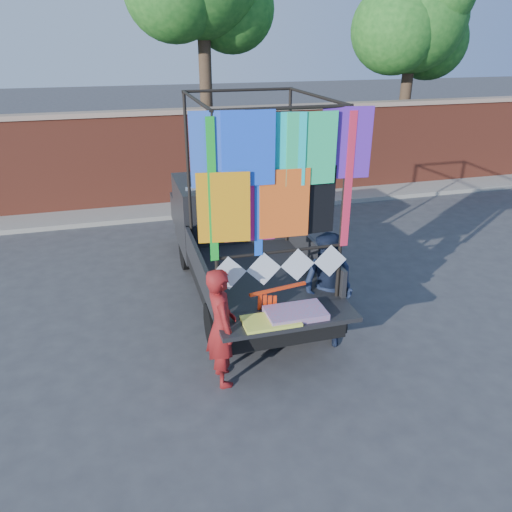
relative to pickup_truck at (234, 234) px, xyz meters
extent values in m
plane|color=#38383A|center=(-0.32, -2.02, -0.91)|extent=(90.00, 90.00, 0.00)
cube|color=brown|center=(-0.32, 4.98, 0.34)|extent=(30.00, 0.35, 2.50)
cube|color=gray|center=(-0.32, 4.98, 1.64)|extent=(30.00, 0.45, 0.12)
cube|color=gray|center=(-0.32, 4.28, -0.85)|extent=(30.00, 1.20, 0.12)
cylinder|color=#38281C|center=(0.68, 6.18, 1.82)|extent=(0.36, 0.36, 5.46)
sphere|color=#185619|center=(1.58, 6.58, 4.16)|extent=(2.40, 2.40, 2.40)
cylinder|color=#38281C|center=(7.18, 6.18, 1.36)|extent=(0.36, 0.36, 4.55)
sphere|color=#185619|center=(7.18, 6.18, 3.96)|extent=(3.20, 3.20, 3.20)
sphere|color=#185619|center=(8.08, 6.58, 3.31)|extent=(2.40, 2.40, 2.40)
sphere|color=#185619|center=(6.38, 5.88, 3.64)|extent=(2.60, 2.60, 2.60)
cylinder|color=black|center=(-0.84, 0.65, -0.56)|extent=(0.24, 0.71, 0.71)
cylinder|color=black|center=(-0.84, -2.26, -0.56)|extent=(0.24, 0.71, 0.71)
cylinder|color=black|center=(0.84, 0.65, -0.56)|extent=(0.24, 0.71, 0.71)
cylinder|color=black|center=(0.84, -2.26, -0.56)|extent=(0.24, 0.71, 0.71)
cube|color=black|center=(0.00, -0.86, -0.37)|extent=(1.83, 4.52, 0.32)
cube|color=black|center=(0.00, -1.67, -0.07)|extent=(1.94, 2.48, 0.11)
cube|color=black|center=(-0.95, -1.67, 0.16)|extent=(0.06, 2.48, 0.48)
cube|color=black|center=(0.95, -1.67, 0.16)|extent=(0.06, 2.48, 0.48)
cube|color=black|center=(0.00, -0.45, 0.16)|extent=(1.94, 0.06, 0.48)
cube|color=black|center=(0.00, 0.59, 0.22)|extent=(1.94, 1.72, 1.35)
cube|color=#8C9EAD|center=(0.00, 0.11, 0.65)|extent=(1.72, 0.06, 0.59)
cube|color=#8C9EAD|center=(0.00, 1.40, 0.43)|extent=(1.72, 0.11, 0.75)
cube|color=black|center=(0.00, 1.78, -0.05)|extent=(1.88, 0.97, 0.59)
cube|color=black|center=(0.00, -3.18, -0.05)|extent=(1.94, 0.59, 0.06)
cube|color=black|center=(0.00, -2.93, -0.46)|extent=(1.99, 0.16, 0.19)
cylinder|color=black|center=(-0.88, -2.80, 1.33)|extent=(0.05, 0.05, 2.69)
cylinder|color=black|center=(-0.88, -0.54, 1.33)|extent=(0.05, 0.05, 2.69)
cylinder|color=black|center=(0.88, -2.80, 1.33)|extent=(0.05, 0.05, 2.69)
cylinder|color=black|center=(0.88, -0.54, 1.33)|extent=(0.05, 0.05, 2.69)
cylinder|color=black|center=(0.00, -2.80, 2.67)|extent=(1.83, 0.05, 0.05)
cylinder|color=black|center=(0.00, -0.54, 2.67)|extent=(1.83, 0.05, 0.05)
cylinder|color=black|center=(-0.88, -1.67, 2.67)|extent=(0.05, 2.31, 0.05)
cylinder|color=black|center=(0.88, -1.67, 2.67)|extent=(0.05, 2.31, 0.05)
cylinder|color=black|center=(0.00, -2.80, 0.79)|extent=(1.83, 0.04, 0.04)
cube|color=blue|center=(-0.81, -2.82, 2.19)|extent=(0.67, 0.02, 0.92)
cube|color=#1C54FE|center=(-0.40, -2.86, 2.19)|extent=(0.67, 0.02, 0.92)
cube|color=#0EC4C6|center=(0.00, -2.82, 2.19)|extent=(0.67, 0.02, 0.92)
cube|color=#26D781|center=(0.40, -2.86, 2.19)|extent=(0.67, 0.02, 0.92)
cube|color=#5B24B6|center=(0.81, -2.82, 2.19)|extent=(0.67, 0.02, 0.92)
cube|color=orange|center=(-0.81, -2.86, 1.49)|extent=(0.67, 0.02, 0.92)
cube|color=#DC1886|center=(-0.40, -2.82, 1.49)|extent=(0.67, 0.02, 0.92)
cube|color=orange|center=(0.00, -2.86, 1.49)|extent=(0.67, 0.02, 0.92)
cube|color=black|center=(0.40, -2.82, 1.49)|extent=(0.67, 0.02, 0.92)
cube|color=green|center=(-0.91, -2.84, 1.70)|extent=(0.11, 0.01, 1.83)
cube|color=#DF2546|center=(0.92, -2.84, 1.70)|extent=(0.11, 0.01, 1.83)
cube|color=blue|center=(-0.32, -2.84, 1.70)|extent=(0.11, 0.01, 1.83)
cube|color=silver|center=(-0.73, -2.83, 0.57)|extent=(0.49, 0.01, 0.49)
cube|color=silver|center=(-0.24, -2.83, 0.57)|extent=(0.49, 0.01, 0.49)
cube|color=silver|center=(0.24, -2.83, 0.57)|extent=(0.49, 0.01, 0.49)
cube|color=silver|center=(0.73, -2.83, 0.57)|extent=(0.49, 0.01, 0.49)
cube|color=#FE385C|center=(0.11, -3.18, 0.02)|extent=(0.81, 0.48, 0.09)
cube|color=#DCED4A|center=(-0.27, -3.25, 0.00)|extent=(0.75, 0.43, 0.04)
imported|color=maroon|center=(-0.91, -3.11, -0.06)|extent=(0.44, 0.64, 1.70)
imported|color=#151E35|center=(0.82, -2.61, -0.02)|extent=(1.03, 1.09, 1.79)
cube|color=#F0330D|center=(-0.04, -2.86, 0.25)|extent=(0.86, 0.19, 0.04)
cube|color=#F0330D|center=(-0.32, -2.88, -0.02)|extent=(0.05, 0.02, 0.50)
cube|color=#F0330D|center=(-0.25, -2.88, -0.04)|extent=(0.05, 0.02, 0.50)
cube|color=#F0330D|center=(-0.17, -2.88, -0.06)|extent=(0.05, 0.02, 0.50)
cube|color=#F0330D|center=(-0.10, -2.88, -0.08)|extent=(0.05, 0.02, 0.50)
camera|label=1|loc=(-2.00, -8.69, 3.47)|focal=35.00mm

